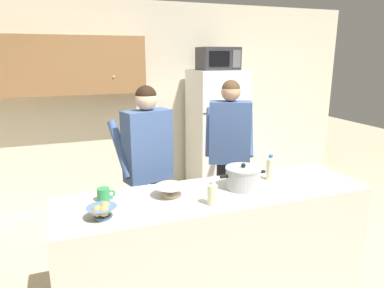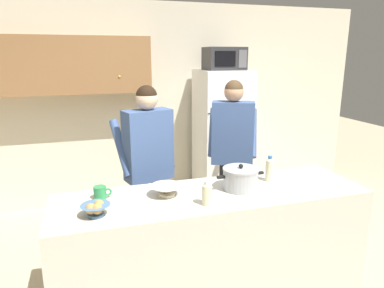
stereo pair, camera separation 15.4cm
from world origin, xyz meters
name	(u,v)px [view 1 (the left image)]	position (x,y,z in m)	size (l,w,h in m)	color
back_wall_unit	(129,97)	(-0.25, 2.25, 1.41)	(6.00, 0.48, 2.60)	beige
kitchen_island	(216,246)	(0.00, 0.00, 0.46)	(2.39, 0.68, 0.92)	beige
refrigerator	(216,137)	(0.81, 1.85, 0.88)	(0.64, 0.68, 1.75)	white
microwave	(218,59)	(0.81, 1.83, 1.89)	(0.48, 0.37, 0.28)	#2D2D30
person_near_pot	(147,155)	(-0.37, 0.73, 1.06)	(0.59, 0.53, 1.69)	black
person_by_sink	(229,140)	(0.57, 0.94, 1.06)	(0.62, 0.57, 1.70)	black
cooking_pot	(243,178)	(0.23, 0.02, 1.01)	(0.39, 0.28, 0.21)	#ADAFB5
coffee_mug	(104,194)	(-0.82, 0.14, 0.97)	(0.13, 0.09, 0.10)	#2D8C4C
bread_bowl	(102,211)	(-0.87, -0.14, 0.97)	(0.19, 0.19, 0.10)	#4C7299
empty_bowl	(170,190)	(-0.35, 0.06, 0.97)	(0.24, 0.24, 0.08)	beige
bottle_near_edge	(212,193)	(-0.12, -0.19, 1.01)	(0.07, 0.07, 0.18)	beige
bottle_mid_counter	(270,168)	(0.54, 0.11, 1.03)	(0.07, 0.07, 0.22)	beige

